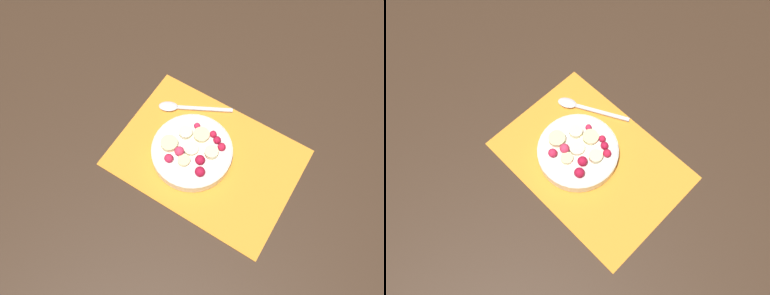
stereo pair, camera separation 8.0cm
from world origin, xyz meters
TOP-DOWN VIEW (x-y plane):
  - ground_plane at (0.00, 0.00)m, footprint 3.00×3.00m
  - placemat at (0.00, 0.00)m, footprint 0.40×0.28m
  - fruit_bowl at (-0.03, -0.01)m, footprint 0.18×0.18m
  - spoon at (-0.12, 0.08)m, footprint 0.16×0.10m

SIDE VIEW (x-z plane):
  - ground_plane at x=0.00m, z-range 0.00..0.00m
  - placemat at x=0.00m, z-range 0.00..0.01m
  - spoon at x=-0.12m, z-range 0.01..0.01m
  - fruit_bowl at x=-0.03m, z-range 0.00..0.05m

